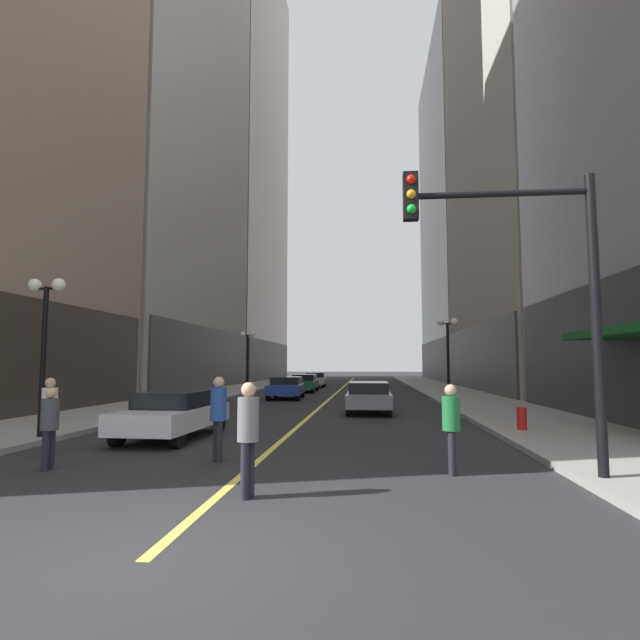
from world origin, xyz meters
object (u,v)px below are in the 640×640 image
(car_white, at_px, (174,413))
(pedestrian_in_blue_hoodie, at_px, (218,412))
(car_blue, at_px, (286,387))
(car_green, at_px, (305,382))
(car_grey, at_px, (369,396))
(pedestrian_in_green_parka, at_px, (451,422))
(pedestrian_in_white_shirt, at_px, (49,409))
(traffic_light_near_right, at_px, (533,272))
(street_lamp_left_far, at_px, (248,348))
(street_lamp_left_near, at_px, (45,321))
(fire_hydrant_right, at_px, (522,421))
(pedestrian_with_orange_bag, at_px, (50,422))
(street_lamp_right_mid, at_px, (448,341))
(car_silver, at_px, (316,379))
(pedestrian_in_grey_suit, at_px, (248,430))

(car_white, distance_m, pedestrian_in_blue_hoodie, 3.97)
(car_blue, distance_m, car_green, 7.52)
(car_grey, distance_m, pedestrian_in_blue_hoodie, 11.78)
(car_white, xyz_separation_m, pedestrian_in_green_parka, (7.04, -4.02, 0.27))
(pedestrian_in_blue_hoodie, height_order, pedestrian_in_white_shirt, pedestrian_in_blue_hoodie)
(traffic_light_near_right, relative_size, street_lamp_left_far, 1.28)
(street_lamp_left_near, bearing_deg, pedestrian_in_green_parka, -16.04)
(traffic_light_near_right, relative_size, fire_hydrant_right, 7.06)
(pedestrian_in_blue_hoodie, bearing_deg, traffic_light_near_right, -12.94)
(pedestrian_with_orange_bag, xyz_separation_m, street_lamp_right_mid, (10.32, 16.71, 2.32))
(car_blue, bearing_deg, fire_hydrant_right, -56.87)
(car_white, bearing_deg, car_green, 88.44)
(car_grey, xyz_separation_m, car_silver, (-4.87, 23.89, -0.00))
(pedestrian_in_grey_suit, distance_m, street_lamp_left_near, 8.78)
(car_blue, xyz_separation_m, street_lamp_right_mid, (8.99, -3.94, 2.54))
(pedestrian_in_grey_suit, xyz_separation_m, pedestrian_in_white_shirt, (-5.50, 3.24, -0.02))
(pedestrian_in_blue_hoodie, height_order, street_lamp_left_far, street_lamp_left_far)
(street_lamp_left_far, height_order, street_lamp_right_mid, same)
(traffic_light_near_right, bearing_deg, pedestrian_in_grey_suit, -164.38)
(pedestrian_in_blue_hoodie, height_order, street_lamp_left_near, street_lamp_left_near)
(car_silver, bearing_deg, pedestrian_in_blue_hoodie, -87.30)
(car_grey, height_order, fire_hydrant_right, car_grey)
(car_white, xyz_separation_m, pedestrian_with_orange_bag, (-0.83, -4.38, 0.21))
(fire_hydrant_right, bearing_deg, pedestrian_in_grey_suit, -129.59)
(car_white, height_order, car_blue, same)
(pedestrian_in_green_parka, bearing_deg, street_lamp_right_mid, 81.47)
(car_green, xyz_separation_m, pedestrian_with_orange_bag, (-1.47, -28.16, 0.21))
(car_white, relative_size, street_lamp_left_near, 1.01)
(pedestrian_in_grey_suit, distance_m, fire_hydrant_right, 10.07)
(car_green, height_order, street_lamp_left_far, street_lamp_left_far)
(car_white, distance_m, car_green, 23.79)
(pedestrian_in_green_parka, distance_m, traffic_light_near_right, 3.16)
(car_white, relative_size, car_green, 0.95)
(street_lamp_left_near, xyz_separation_m, street_lamp_left_far, (0.00, 23.00, 0.00))
(street_lamp_left_far, bearing_deg, car_white, -81.44)
(car_silver, relative_size, pedestrian_in_grey_suit, 2.56)
(pedestrian_with_orange_bag, height_order, street_lamp_left_far, street_lamp_left_far)
(car_grey, bearing_deg, traffic_light_near_right, -76.84)
(pedestrian_in_white_shirt, height_order, street_lamp_left_near, street_lamp_left_near)
(pedestrian_in_blue_hoodie, bearing_deg, car_blue, 95.14)
(pedestrian_in_white_shirt, bearing_deg, fire_hydrant_right, 20.76)
(car_grey, relative_size, street_lamp_left_near, 1.07)
(car_grey, xyz_separation_m, pedestrian_with_orange_bag, (-6.29, -12.46, 0.21))
(car_silver, xyz_separation_m, pedestrian_in_blue_hoodie, (1.66, -35.21, 0.34))
(car_grey, relative_size, traffic_light_near_right, 0.84)
(car_silver, xyz_separation_m, street_lamp_left_near, (-3.90, -33.01, 2.54))
(car_silver, height_order, pedestrian_in_green_parka, pedestrian_in_green_parka)
(car_blue, height_order, pedestrian_in_green_parka, pedestrian_in_green_parka)
(pedestrian_in_grey_suit, distance_m, street_lamp_left_far, 28.90)
(pedestrian_with_orange_bag, bearing_deg, street_lamp_right_mid, 58.30)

